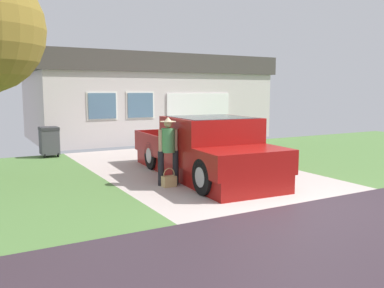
% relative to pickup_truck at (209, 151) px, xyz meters
% --- Properties ---
extents(ground, '(29.20, 18.60, 0.18)m').
position_rel_pickup_truck_xyz_m(ground, '(0.18, -4.79, -0.72)').
color(ground, '#BAABA3').
extents(pickup_truck, '(2.37, 5.52, 1.60)m').
position_rel_pickup_truck_xyz_m(pickup_truck, '(0.00, 0.00, 0.00)').
color(pickup_truck, maroon).
rests_on(pickup_truck, ground).
extents(person_with_hat, '(0.51, 0.38, 1.64)m').
position_rel_pickup_truck_xyz_m(person_with_hat, '(-1.26, -0.20, 0.23)').
color(person_with_hat, black).
rests_on(person_with_hat, ground).
extents(handbag, '(0.32, 0.21, 0.44)m').
position_rel_pickup_truck_xyz_m(handbag, '(-1.32, -0.36, -0.56)').
color(handbag, tan).
rests_on(handbag, ground).
extents(house_with_garage, '(11.03, 6.28, 3.85)m').
position_rel_pickup_truck_xyz_m(house_with_garage, '(2.40, 9.84, 1.24)').
color(house_with_garage, beige).
rests_on(house_with_garage, ground).
extents(wheeled_trash_bin, '(0.60, 0.72, 1.02)m').
position_rel_pickup_truck_xyz_m(wheeled_trash_bin, '(-2.97, 5.63, -0.15)').
color(wheeled_trash_bin, '#424247').
rests_on(wheeled_trash_bin, ground).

